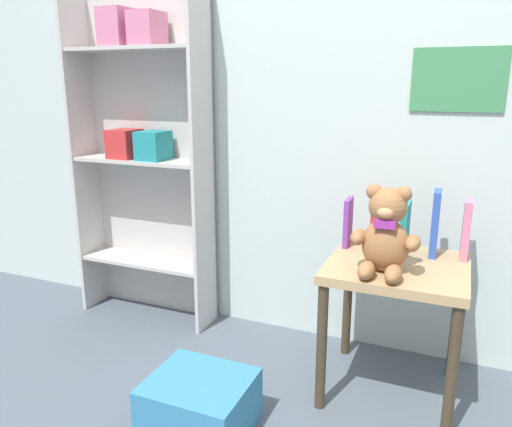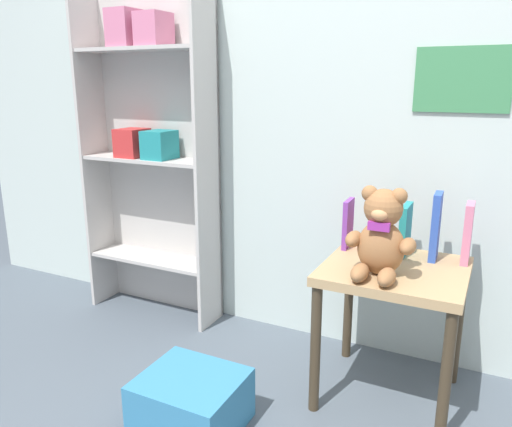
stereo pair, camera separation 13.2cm
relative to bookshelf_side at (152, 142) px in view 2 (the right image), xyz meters
name	(u,v)px [view 2 (the right image)]	position (x,y,z in m)	size (l,w,h in m)	color
wall_back	(358,79)	(1.04, 0.12, 0.31)	(4.80, 0.07, 2.50)	silver
bookshelf_side	(152,142)	(0.00, 0.00, 0.00)	(0.74, 0.22, 1.70)	#BCB7B2
display_table	(393,289)	(1.33, -0.25, -0.47)	(0.52, 0.50, 0.56)	tan
teddy_bear	(381,236)	(1.29, -0.37, -0.23)	(0.25, 0.23, 0.33)	#99663D
book_standing_purple	(348,224)	(1.09, -0.11, -0.28)	(0.02, 0.11, 0.21)	purple
book_standing_red	(376,228)	(1.21, -0.10, -0.28)	(0.02, 0.13, 0.20)	red
book_standing_teal	(405,230)	(1.33, -0.09, -0.28)	(0.03, 0.14, 0.21)	teal
book_standing_blue	(436,227)	(1.44, -0.10, -0.25)	(0.03, 0.11, 0.27)	#2D51B7
book_standing_pink	(468,233)	(1.56, -0.08, -0.26)	(0.03, 0.11, 0.24)	#D17093
storage_bin	(191,402)	(0.72, -0.77, -0.83)	(0.36, 0.32, 0.20)	teal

